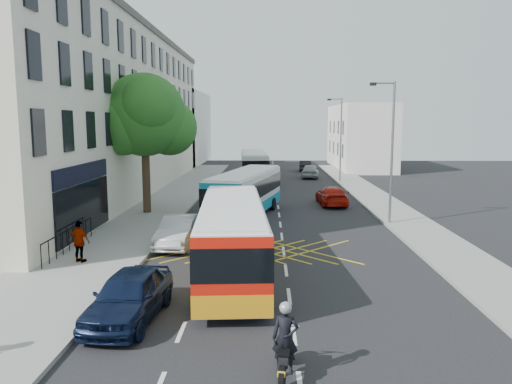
# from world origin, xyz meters

# --- Properties ---
(ground) EXTENTS (120.00, 120.00, 0.00)m
(ground) POSITION_xyz_m (0.00, 0.00, 0.00)
(ground) COLOR black
(ground) RESTS_ON ground
(pavement_left) EXTENTS (5.00, 70.00, 0.15)m
(pavement_left) POSITION_xyz_m (-8.50, 15.00, 0.07)
(pavement_left) COLOR gray
(pavement_left) RESTS_ON ground
(pavement_right) EXTENTS (3.00, 70.00, 0.15)m
(pavement_right) POSITION_xyz_m (7.50, 15.00, 0.07)
(pavement_right) COLOR gray
(pavement_right) RESTS_ON ground
(terrace_main) EXTENTS (8.30, 45.00, 13.50)m
(terrace_main) POSITION_xyz_m (-14.00, 24.49, 6.76)
(terrace_main) COLOR beige
(terrace_main) RESTS_ON ground
(terrace_far) EXTENTS (8.00, 20.00, 10.00)m
(terrace_far) POSITION_xyz_m (-14.00, 55.00, 5.00)
(terrace_far) COLOR silver
(terrace_far) RESTS_ON ground
(building_right) EXTENTS (6.00, 18.00, 8.00)m
(building_right) POSITION_xyz_m (11.00, 48.00, 4.00)
(building_right) COLOR silver
(building_right) RESTS_ON ground
(street_tree) EXTENTS (6.30, 5.70, 8.80)m
(street_tree) POSITION_xyz_m (-8.51, 14.97, 6.29)
(street_tree) COLOR #382619
(street_tree) RESTS_ON pavement_left
(lamp_near) EXTENTS (1.45, 0.15, 8.00)m
(lamp_near) POSITION_xyz_m (6.20, 12.00, 4.62)
(lamp_near) COLOR slate
(lamp_near) RESTS_ON pavement_right
(lamp_far) EXTENTS (1.45, 0.15, 8.00)m
(lamp_far) POSITION_xyz_m (6.20, 32.00, 4.62)
(lamp_far) COLOR slate
(lamp_far) RESTS_ON pavement_right
(railings) EXTENTS (0.08, 5.60, 1.14)m
(railings) POSITION_xyz_m (-9.70, 5.30, 0.72)
(railings) COLOR black
(railings) RESTS_ON pavement_left
(bus_near) EXTENTS (3.11, 10.40, 2.88)m
(bus_near) POSITION_xyz_m (-2.10, 2.22, 1.52)
(bus_near) COLOR silver
(bus_near) RESTS_ON ground
(bus_mid) EXTENTS (4.57, 10.43, 2.86)m
(bus_mid) POSITION_xyz_m (-2.13, 14.38, 1.50)
(bus_mid) COLOR silver
(bus_mid) RESTS_ON ground
(bus_far) EXTENTS (3.11, 10.63, 2.95)m
(bus_far) POSITION_xyz_m (-2.11, 33.03, 1.55)
(bus_far) COLOR silver
(bus_far) RESTS_ON ground
(motorbike) EXTENTS (0.70, 2.09, 1.86)m
(motorbike) POSITION_xyz_m (-0.33, -5.47, 0.87)
(motorbike) COLOR black
(motorbike) RESTS_ON ground
(parked_car_blue) EXTENTS (2.15, 4.57, 1.51)m
(parked_car_blue) POSITION_xyz_m (-4.90, -2.15, 0.76)
(parked_car_blue) COLOR black
(parked_car_blue) RESTS_ON ground
(parked_car_silver) EXTENTS (1.77, 4.45, 1.44)m
(parked_car_silver) POSITION_xyz_m (-5.01, 6.89, 0.72)
(parked_car_silver) COLOR #B8BBC0
(parked_car_silver) RESTS_ON ground
(red_hatchback) EXTENTS (2.05, 4.68, 1.34)m
(red_hatchback) POSITION_xyz_m (3.84, 18.95, 0.67)
(red_hatchback) COLOR #AB1207
(red_hatchback) RESTS_ON ground
(distant_car_grey) EXTENTS (3.14, 5.68, 1.50)m
(distant_car_grey) POSITION_xyz_m (-1.77, 41.25, 0.75)
(distant_car_grey) COLOR #45494D
(distant_car_grey) RESTS_ON ground
(distant_car_silver) EXTENTS (2.18, 4.50, 1.48)m
(distant_car_silver) POSITION_xyz_m (3.76, 36.26, 0.74)
(distant_car_silver) COLOR #999BA0
(distant_car_silver) RESTS_ON ground
(distant_car_dark) EXTENTS (1.63, 4.03, 1.30)m
(distant_car_dark) POSITION_xyz_m (3.77, 43.44, 0.65)
(distant_car_dark) COLOR black
(distant_car_dark) RESTS_ON ground
(pedestrian_far) EXTENTS (1.11, 0.76, 1.74)m
(pedestrian_far) POSITION_xyz_m (-8.51, 3.49, 1.02)
(pedestrian_far) COLOR gray
(pedestrian_far) RESTS_ON pavement_left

